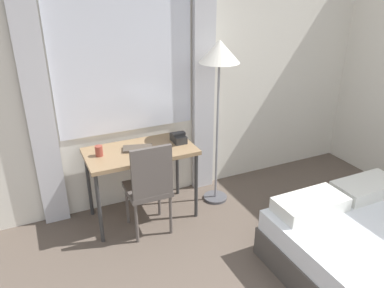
{
  "coord_description": "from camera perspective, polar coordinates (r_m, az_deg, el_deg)",
  "views": [
    {
      "loc": [
        -1.52,
        -0.48,
        2.3
      ],
      "look_at": [
        -0.2,
        2.36,
        0.92
      ],
      "focal_mm": 35.0,
      "sensor_mm": 36.0,
      "label": 1
    }
  ],
  "objects": [
    {
      "name": "wall_back_with_window",
      "position": [
        4.0,
        -2.99,
        10.13
      ],
      "size": [
        5.68,
        0.13,
        2.7
      ],
      "color": "silver",
      "rests_on": "ground_plane"
    },
    {
      "name": "desk",
      "position": [
        3.73,
        -7.85,
        -1.83
      ],
      "size": [
        1.07,
        0.58,
        0.77
      ],
      "color": "#937551",
      "rests_on": "ground_plane"
    },
    {
      "name": "desk_chair",
      "position": [
        3.54,
        -6.53,
        -6.15
      ],
      "size": [
        0.41,
        0.41,
        0.96
      ],
      "rotation": [
        0.0,
        0.0,
        -0.02
      ],
      "color": "#59514C",
      "rests_on": "ground_plane"
    },
    {
      "name": "standing_lamp",
      "position": [
        3.74,
        4.17,
        12.27
      ],
      "size": [
        0.41,
        0.41,
        1.77
      ],
      "color": "#4C4C51",
      "rests_on": "ground_plane"
    },
    {
      "name": "telephone",
      "position": [
        3.83,
        -2.08,
        0.95
      ],
      "size": [
        0.14,
        0.19,
        0.1
      ],
      "color": "#2D2D2D",
      "rests_on": "desk"
    },
    {
      "name": "book",
      "position": [
        3.7,
        -8.26,
        -0.66
      ],
      "size": [
        0.32,
        0.22,
        0.02
      ],
      "rotation": [
        0.0,
        0.0,
        -0.28
      ],
      "color": "#4C4238",
      "rests_on": "desk"
    },
    {
      "name": "mug",
      "position": [
        3.63,
        -13.99,
        -1.03
      ],
      "size": [
        0.07,
        0.07,
        0.1
      ],
      "color": "#993F33",
      "rests_on": "desk"
    }
  ]
}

